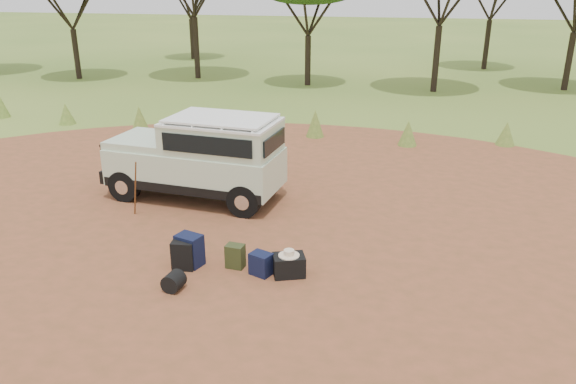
% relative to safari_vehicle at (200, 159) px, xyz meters
% --- Properties ---
extents(ground, '(140.00, 140.00, 0.00)m').
position_rel_safari_vehicle_xyz_m(ground, '(1.68, -2.76, -0.97)').
color(ground, '#51762A').
rests_on(ground, ground).
extents(dirt_clearing, '(23.00, 23.00, 0.01)m').
position_rel_safari_vehicle_xyz_m(dirt_clearing, '(1.68, -2.76, -0.97)').
color(dirt_clearing, brown).
rests_on(dirt_clearing, ground).
extents(grass_fringe, '(36.60, 1.60, 0.90)m').
position_rel_safari_vehicle_xyz_m(grass_fringe, '(1.79, 5.91, -0.57)').
color(grass_fringe, '#51762A').
rests_on(grass_fringe, ground).
extents(safari_vehicle, '(4.30, 2.07, 2.02)m').
position_rel_safari_vehicle_xyz_m(safari_vehicle, '(0.00, 0.00, 0.00)').
color(safari_vehicle, beige).
rests_on(safari_vehicle, ground).
extents(walking_staff, '(0.30, 0.24, 1.30)m').
position_rel_safari_vehicle_xyz_m(walking_staff, '(-1.01, -1.34, -0.32)').
color(walking_staff, brown).
rests_on(walking_staff, ground).
extents(backpack_black, '(0.42, 0.33, 0.54)m').
position_rel_safari_vehicle_xyz_m(backpack_black, '(0.90, -3.34, -0.70)').
color(backpack_black, black).
rests_on(backpack_black, ground).
extents(backpack_navy, '(0.54, 0.45, 0.60)m').
position_rel_safari_vehicle_xyz_m(backpack_navy, '(0.96, -3.20, -0.68)').
color(backpack_navy, '#101A34').
rests_on(backpack_navy, ground).
extents(backpack_olive, '(0.34, 0.26, 0.45)m').
position_rel_safari_vehicle_xyz_m(backpack_olive, '(1.80, -3.11, -0.75)').
color(backpack_olive, '#343C1B').
rests_on(backpack_olive, ground).
extents(duffel_navy, '(0.44, 0.39, 0.41)m').
position_rel_safari_vehicle_xyz_m(duffel_navy, '(2.32, -3.26, -0.77)').
color(duffel_navy, '#101A34').
rests_on(duffel_navy, ground).
extents(hard_case, '(0.65, 0.56, 0.39)m').
position_rel_safari_vehicle_xyz_m(hard_case, '(2.81, -3.19, -0.78)').
color(hard_case, black).
rests_on(hard_case, ground).
extents(stuff_sack, '(0.36, 0.36, 0.32)m').
position_rel_safari_vehicle_xyz_m(stuff_sack, '(1.03, -4.09, -0.81)').
color(stuff_sack, black).
rests_on(stuff_sack, ground).
extents(safari_hat, '(0.37, 0.37, 0.11)m').
position_rel_safari_vehicle_xyz_m(safari_hat, '(2.81, -3.19, -0.55)').
color(safari_hat, beige).
rests_on(safari_hat, hard_case).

